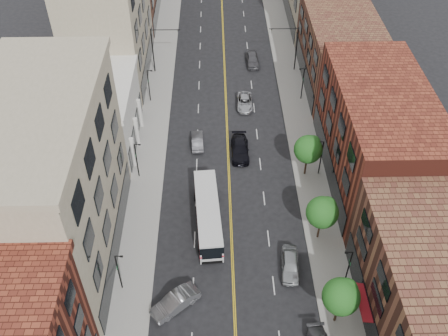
{
  "coord_description": "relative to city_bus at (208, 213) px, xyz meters",
  "views": [
    {
      "loc": [
        -1.54,
        -20.37,
        42.19
      ],
      "look_at": [
        -0.7,
        19.92,
        5.0
      ],
      "focal_mm": 40.0,
      "sensor_mm": 36.0,
      "label": 1
    }
  ],
  "objects": [
    {
      "name": "bldg_r_mid",
      "position": [
        19.53,
        7.76,
        4.31
      ],
      "size": [
        10.0,
        22.0,
        12.0
      ],
      "primitive_type": "cube",
      "color": "#592117",
      "rests_on": "ground"
    },
    {
      "name": "bldg_l_far_a",
      "position": [
        -14.47,
        31.76,
        7.31
      ],
      "size": [
        10.0,
        20.0,
        18.0
      ],
      "primitive_type": "cube",
      "color": "gray",
      "rests_on": "ground"
    },
    {
      "name": "sidewalk_left",
      "position": [
        -7.47,
        18.76,
        -1.61
      ],
      "size": [
        4.0,
        110.0,
        0.15
      ],
      "primitive_type": "cube",
      "color": "gray",
      "rests_on": "ground"
    },
    {
      "name": "car_angle_b",
      "position": [
        -3.07,
        -10.45,
        -0.87
      ],
      "size": [
        4.94,
        4.42,
        1.63
      ],
      "primitive_type": "imported",
      "rotation": [
        0.0,
        0.0,
        -0.9
      ],
      "color": "#93959A",
      "rests_on": "ground"
    },
    {
      "name": "car_parked_far",
      "position": [
        8.33,
        -6.31,
        -0.89
      ],
      "size": [
        2.26,
        4.79,
        1.58
      ],
      "primitive_type": "imported",
      "rotation": [
        0.0,
        0.0,
        -0.08
      ],
      "color": "#96999D",
      "rests_on": "ground"
    },
    {
      "name": "car_lane_a",
      "position": [
        4.03,
        11.78,
        -0.88
      ],
      "size": [
        2.27,
        5.55,
        1.61
      ],
      "primitive_type": "imported",
      "rotation": [
        0.0,
        0.0,
        0.0
      ],
      "color": "black",
      "rests_on": "ground"
    },
    {
      "name": "car_lane_b",
      "position": [
        5.2,
        22.26,
        -1.0
      ],
      "size": [
        2.41,
        4.99,
        1.37
      ],
      "primitive_type": "imported",
      "rotation": [
        0.0,
        0.0,
        -0.03
      ],
      "color": "#A9ABB1",
      "rests_on": "ground"
    },
    {
      "name": "lamp_l_2",
      "position": [
        -8.43,
        7.76,
        1.28
      ],
      "size": [
        0.81,
        0.55,
        5.05
      ],
      "color": "black",
      "rests_on": "sidewalk_left"
    },
    {
      "name": "tree_r_3",
      "position": [
        11.91,
        7.83,
        2.44
      ],
      "size": [
        3.4,
        3.4,
        5.59
      ],
      "color": "black",
      "rests_on": "sidewalk_right"
    },
    {
      "name": "lamp_l_1",
      "position": [
        -8.43,
        -8.24,
        1.28
      ],
      "size": [
        0.81,
        0.55,
        5.05
      ],
      "color": "black",
      "rests_on": "sidewalk_left"
    },
    {
      "name": "lamp_r_2",
      "position": [
        13.48,
        7.76,
        1.28
      ],
      "size": [
        0.81,
        0.55,
        5.05
      ],
      "color": "black",
      "rests_on": "sidewalk_right"
    },
    {
      "name": "bldg_l_white",
      "position": [
        -14.47,
        14.76,
        2.31
      ],
      "size": [
        10.0,
        14.0,
        8.0
      ],
      "primitive_type": "cube",
      "color": "silver",
      "rests_on": "ground"
    },
    {
      "name": "lamp_l_3",
      "position": [
        -8.43,
        23.76,
        1.28
      ],
      "size": [
        0.81,
        0.55,
        5.05
      ],
      "color": "black",
      "rests_on": "sidewalk_left"
    },
    {
      "name": "sidewalk_right",
      "position": [
        12.53,
        18.76,
        -1.61
      ],
      "size": [
        4.0,
        110.0,
        0.15
      ],
      "primitive_type": "cube",
      "color": "gray",
      "rests_on": "ground"
    },
    {
      "name": "signal_mast_left",
      "position": [
        -7.74,
        31.76,
        2.96
      ],
      "size": [
        4.49,
        0.18,
        7.2
      ],
      "color": "black",
      "rests_on": "sidewalk_left"
    },
    {
      "name": "lamp_r_1",
      "position": [
        13.48,
        -8.24,
        1.28
      ],
      "size": [
        0.81,
        0.55,
        5.05
      ],
      "color": "black",
      "rests_on": "sidewalk_right"
    },
    {
      "name": "bldg_r_far_a",
      "position": [
        19.53,
        28.76,
        3.31
      ],
      "size": [
        10.0,
        20.0,
        10.0
      ],
      "primitive_type": "cube",
      "color": "brown",
      "rests_on": "ground"
    },
    {
      "name": "signal_mast_right",
      "position": [
        12.79,
        31.76,
        2.96
      ],
      "size": [
        4.49,
        0.18,
        7.2
      ],
      "color": "black",
      "rests_on": "sidewalk_right"
    },
    {
      "name": "lamp_r_3",
      "position": [
        13.48,
        23.76,
        1.28
      ],
      "size": [
        0.81,
        0.55,
        5.05
      ],
      "color": "black",
      "rests_on": "sidewalk_right"
    },
    {
      "name": "bldg_r_near",
      "position": [
        19.53,
        -16.24,
        3.31
      ],
      "size": [
        10.0,
        26.0,
        10.0
      ],
      "primitive_type": "cube",
      "color": "brown",
      "rests_on": "ground"
    },
    {
      "name": "car_lane_c",
      "position": [
        7.03,
        33.78,
        -0.86
      ],
      "size": [
        2.11,
        4.91,
        1.65
      ],
      "primitive_type": "imported",
      "rotation": [
        0.0,
        0.0,
        0.03
      ],
      "color": "#47464B",
      "rests_on": "ground"
    },
    {
      "name": "car_lane_behind",
      "position": [
        -1.45,
        13.66,
        -0.99
      ],
      "size": [
        1.7,
        4.31,
        1.4
      ],
      "primitive_type": "imported",
      "rotation": [
        0.0,
        0.0,
        3.19
      ],
      "color": "#57575D",
      "rests_on": "ground"
    },
    {
      "name": "bldg_l_tanoffice",
      "position": [
        -14.47,
        -3.24,
        7.31
      ],
      "size": [
        10.0,
        22.0,
        18.0
      ],
      "primitive_type": "cube",
      "color": "gray",
      "rests_on": "ground"
    },
    {
      "name": "tree_r_1",
      "position": [
        11.91,
        -12.17,
        2.44
      ],
      "size": [
        3.4,
        3.4,
        5.59
      ],
      "color": "black",
      "rests_on": "sidewalk_right"
    },
    {
      "name": "tree_r_2",
      "position": [
        11.91,
        -2.17,
        2.44
      ],
      "size": [
        3.4,
        3.4,
        5.59
      ],
      "color": "black",
      "rests_on": "sidewalk_right"
    },
    {
      "name": "city_bus",
      "position": [
        0.0,
        0.0,
        0.0
      ],
      "size": [
        3.34,
        11.43,
        2.9
      ],
      "rotation": [
        0.0,
        0.0,
        0.07
      ],
      "color": "silver",
      "rests_on": "ground"
    }
  ]
}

